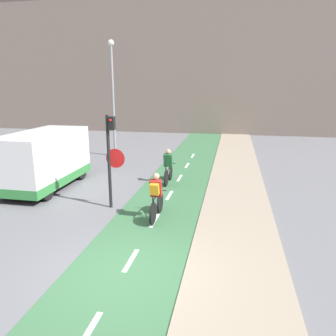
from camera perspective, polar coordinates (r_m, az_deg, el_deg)
ground_plane at (r=8.09m, az=-7.58°, el=-17.51°), size 120.00×120.00×0.00m
bike_lane at (r=8.09m, az=-7.57°, el=-17.42°), size 2.76×60.00×0.02m
sidewalk_strip at (r=7.74m, az=11.92°, el=-19.11°), size 2.40×60.00×0.05m
building_row_background at (r=31.54m, az=7.34°, el=17.73°), size 60.00×5.20×12.31m
traffic_light_pole at (r=11.36m, az=-9.92°, el=2.79°), size 0.67×0.25×3.27m
street_lamp_far at (r=19.88m, az=-9.62°, el=13.74°), size 0.36×0.36×6.71m
cyclist_near at (r=10.56m, az=-2.08°, el=-5.18°), size 0.46×1.73×1.54m
cyclist_far at (r=14.36m, az=0.04°, el=-0.05°), size 0.46×1.68×1.54m
van at (r=14.60m, az=-20.73°, el=1.20°), size 2.02×4.47×2.36m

